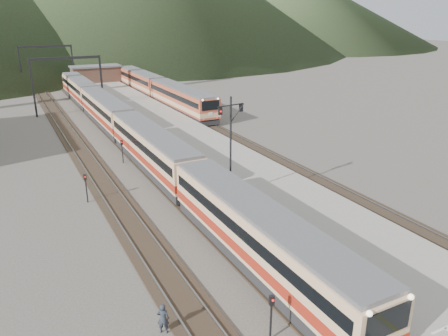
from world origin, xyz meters
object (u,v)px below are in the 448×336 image
signal_mast (231,137)px  worker (163,318)px  main_train (126,128)px  second_train (158,89)px

signal_mast → worker: 14.56m
main_train → second_train: 25.11m
main_train → second_train: size_ratio=1.87×
signal_mast → worker: bearing=-130.6°
second_train → main_train: bearing=-117.3°
main_train → worker: main_train is taller
signal_mast → worker: size_ratio=4.82×
main_train → signal_mast: 20.38m
second_train → worker: size_ratio=25.98×
worker → signal_mast: bearing=-101.3°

